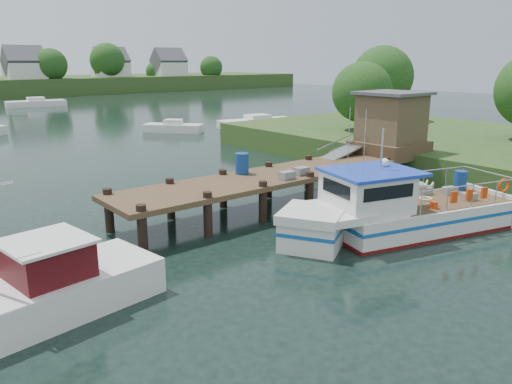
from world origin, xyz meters
TOP-DOWN VIEW (x-y plane):
  - ground_plane at (0.00, 0.00)m, footprint 160.00×160.00m
  - near_shore at (16.88, -0.73)m, footprint 16.00×30.00m
  - dock at (6.51, 0.01)m, footprint 16.60×3.00m
  - lobster_boat at (2.16, -5.24)m, footprint 9.33×4.68m
  - work_boat at (-9.84, -3.58)m, footprint 7.48×3.13m
  - moored_far at (7.39, 55.01)m, footprint 7.55×3.26m
  - moored_b at (9.21, 22.26)m, footprint 4.50×4.87m
  - moored_c at (16.96, 20.32)m, footprint 7.56×3.50m

SIDE VIEW (x-z plane):
  - ground_plane at x=0.00m, z-range 0.00..0.00m
  - moored_b at x=9.21m, z-range -0.14..0.96m
  - moored_c at x=16.96m, z-range -0.15..1.00m
  - moored_far at x=7.39m, z-range -0.16..1.08m
  - work_boat at x=-9.84m, z-range -1.33..2.57m
  - lobster_boat at x=2.16m, z-range -1.44..3.08m
  - near_shore at x=16.88m, z-range -1.83..5.93m
  - dock at x=6.51m, z-range -0.15..4.63m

